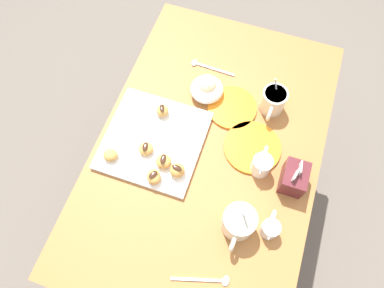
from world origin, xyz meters
The scene contains 24 objects.
ground_plane centered at (0.00, 0.00, 0.00)m, with size 8.00×8.00×0.00m, color #665B51.
dining_table centered at (0.00, 0.00, 0.57)m, with size 1.07×0.70×0.70m.
pastry_plate_square centered at (0.04, -0.17, 0.71)m, with size 0.30×0.30×0.02m, color white.
coffee_mug_cream_left centered at (-0.21, 0.15, 0.75)m, with size 0.12×0.08×0.13m.
coffee_mug_cream_right centered at (0.21, 0.15, 0.75)m, with size 0.13×0.09×0.14m.
cream_pitcher_white centered at (0.02, 0.17, 0.74)m, with size 0.10×0.06×0.07m.
sugar_caddy centered at (0.03, 0.27, 0.75)m, with size 0.09×0.07×0.11m.
ice_cream_bowl centered at (-0.19, -0.07, 0.74)m, with size 0.11×0.11×0.08m.
chocolate_sauce_pitcher centered at (0.19, 0.24, 0.74)m, with size 0.09×0.05×0.06m.
saucer_orange_left centered at (-0.16, 0.03, 0.71)m, with size 0.16×0.16×0.01m, color orange.
saucer_orange_right centered at (-0.04, 0.13, 0.71)m, with size 0.18×0.18×0.01m, color orange.
loose_spoon_near_saucer centered at (-0.29, -0.10, 0.71)m, with size 0.03×0.16×0.01m.
loose_spoon_by_plate centered at (0.38, 0.12, 0.71)m, with size 0.06×0.16×0.01m.
beignet_0 centered at (0.12, -0.06, 0.74)m, with size 0.05×0.05×0.04m, color #D19347.
chocolate_drizzle_0 centered at (0.12, -0.06, 0.76)m, with size 0.03×0.02×0.01m, color #381E11.
beignet_1 centered at (0.10, -0.11, 0.74)m, with size 0.05×0.05×0.03m, color #D19347.
chocolate_drizzle_1 centered at (0.10, -0.11, 0.75)m, with size 0.03×0.02×0.01m, color #381E11.
beignet_2 centered at (0.08, -0.18, 0.74)m, with size 0.04×0.05×0.03m, color #D19347.
chocolate_drizzle_2 centered at (0.08, -0.18, 0.75)m, with size 0.03×0.02×0.01m, color #381E11.
beignet_3 centered at (-0.06, -0.18, 0.74)m, with size 0.04×0.04×0.03m, color #D19347.
chocolate_drizzle_3 centered at (-0.06, -0.18, 0.75)m, with size 0.03×0.01×0.01m, color #381E11.
beignet_4 centered at (0.13, -0.28, 0.74)m, with size 0.05×0.04×0.03m, color #D19347.
beignet_5 centered at (0.16, -0.12, 0.74)m, with size 0.04×0.05×0.03m, color #D19347.
chocolate_drizzle_5 centered at (0.16, -0.12, 0.76)m, with size 0.03×0.02×0.01m, color #381E11.
Camera 1 is at (0.44, 0.09, 1.72)m, focal length 32.50 mm.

